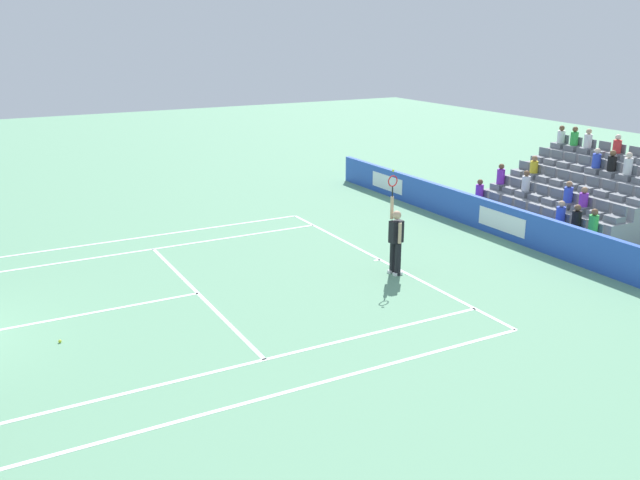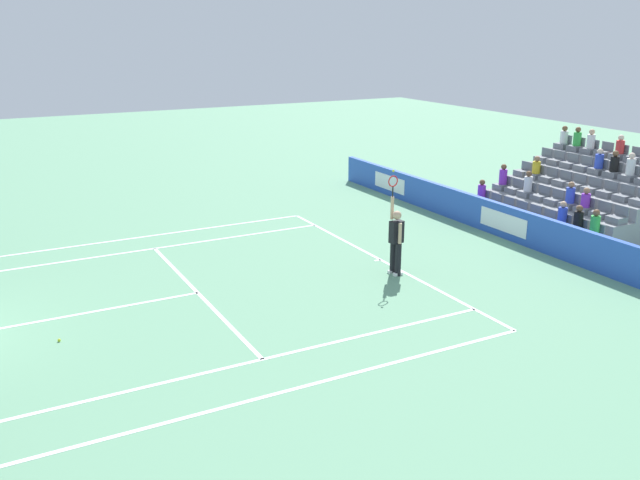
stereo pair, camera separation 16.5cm
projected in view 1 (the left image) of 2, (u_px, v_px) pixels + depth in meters
line_baseline at (380, 260)px, 19.75m from camera, size 10.97×0.10×0.01m
line_service at (198, 293)px, 17.24m from camera, size 8.23×0.10×0.01m
line_centre_service at (65, 318)px, 15.78m from camera, size 0.10×6.40×0.01m
line_singles_sideline_left at (138, 251)px, 20.49m from camera, size 0.10×11.89×0.01m
line_singles_sideline_right at (244, 365)px, 13.58m from camera, size 0.10×11.89×0.01m
line_doubles_sideline_left at (127, 239)px, 21.64m from camera, size 0.10×11.89×0.01m
line_doubles_sideline_right at (273, 396)px, 12.43m from camera, size 0.10×11.89×0.01m
line_centre_mark at (377, 260)px, 19.70m from camera, size 0.10×0.20×0.01m
sponsor_barrier at (504, 221)px, 21.74m from camera, size 19.47×0.22×1.06m
tennis_player at (396, 239)px, 18.33m from camera, size 0.53×0.37×2.85m
stadium_stand at (583, 199)px, 23.28m from camera, size 5.58×4.75×3.05m
loose_tennis_ball at (60, 341)px, 14.53m from camera, size 0.07×0.07×0.07m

